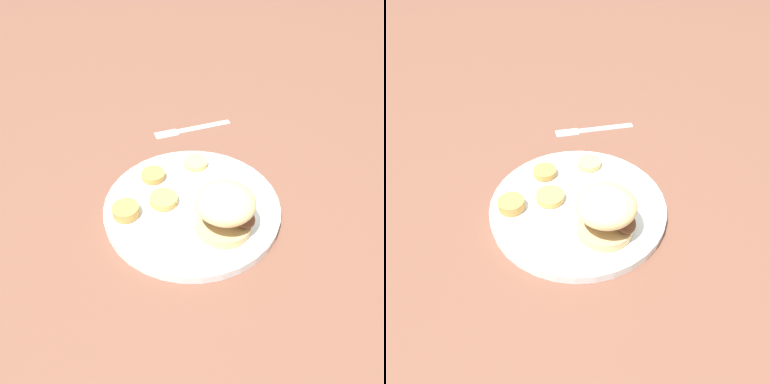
{
  "view_description": "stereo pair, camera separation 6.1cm",
  "coord_description": "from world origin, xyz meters",
  "views": [
    {
      "loc": [
        -0.43,
        -0.13,
        0.46
      ],
      "look_at": [
        0.0,
        0.0,
        0.04
      ],
      "focal_mm": 35.0,
      "sensor_mm": 36.0,
      "label": 1
    },
    {
      "loc": [
        -0.41,
        -0.19,
        0.46
      ],
      "look_at": [
        0.0,
        0.0,
        0.04
      ],
      "focal_mm": 35.0,
      "sensor_mm": 36.0,
      "label": 2
    }
  ],
  "objects": [
    {
      "name": "ground_plane",
      "position": [
        0.0,
        0.0,
        0.0
      ],
      "size": [
        4.0,
        4.0,
        0.0
      ],
      "primitive_type": "plane",
      "color": "brown"
    },
    {
      "name": "dinner_plate",
      "position": [
        0.0,
        0.0,
        0.01
      ],
      "size": [
        0.3,
        0.3,
        0.02
      ],
      "color": "white",
      "rests_on": "ground_plane"
    },
    {
      "name": "sandwich",
      "position": [
        -0.04,
        -0.06,
        0.06
      ],
      "size": [
        0.09,
        0.1,
        0.08
      ],
      "color": "tan",
      "rests_on": "dinner_plate"
    },
    {
      "name": "potato_round_0",
      "position": [
        0.04,
        0.09,
        0.02
      ],
      "size": [
        0.04,
        0.04,
        0.01
      ],
      "primitive_type": "cylinder",
      "color": "#BC8942",
      "rests_on": "dinner_plate"
    },
    {
      "name": "potato_round_1",
      "position": [
        -0.06,
        0.1,
        0.03
      ],
      "size": [
        0.04,
        0.04,
        0.02
      ],
      "primitive_type": "cylinder",
      "color": "#BC8942",
      "rests_on": "dinner_plate"
    },
    {
      "name": "potato_round_2",
      "position": [
        -0.01,
        0.05,
        0.02
      ],
      "size": [
        0.05,
        0.05,
        0.01
      ],
      "primitive_type": "cylinder",
      "color": "tan",
      "rests_on": "dinner_plate"
    },
    {
      "name": "potato_round_3",
      "position": [
        0.1,
        0.02,
        0.02
      ],
      "size": [
        0.05,
        0.05,
        0.01
      ],
      "primitive_type": "cylinder",
      "color": "#DBB766",
      "rests_on": "dinner_plate"
    },
    {
      "name": "fork",
      "position": [
        0.24,
        0.07,
        0.0
      ],
      "size": [
        0.12,
        0.15,
        0.0
      ],
      "color": "silver",
      "rests_on": "ground_plane"
    }
  ]
}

